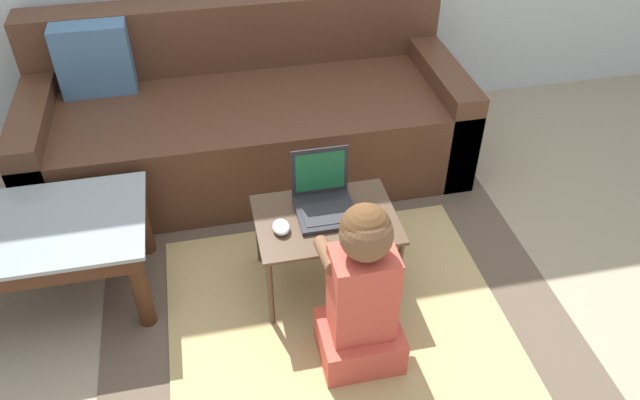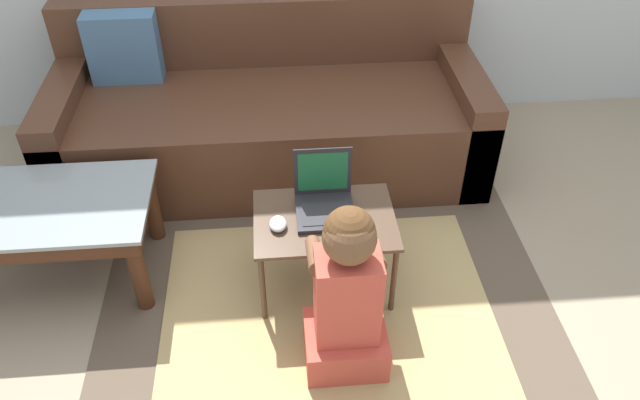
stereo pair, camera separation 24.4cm
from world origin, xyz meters
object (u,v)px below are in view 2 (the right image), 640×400
object	(u,v)px
laptop_desk	(325,226)
person_seated	(347,296)
coffee_table	(50,216)
laptop	(325,202)
couch	(267,113)
computer_mouse	(278,224)

from	to	relation	value
laptop_desk	person_seated	bearing A→B (deg)	-84.06
coffee_table	laptop	xyz separation A→B (m)	(1.15, -0.09, 0.07)
couch	person_seated	size ratio (longest dim) A/B	2.92
laptop_desk	couch	bearing A→B (deg)	102.53
couch	computer_mouse	size ratio (longest dim) A/B	23.31
coffee_table	computer_mouse	bearing A→B (deg)	-11.14
couch	coffee_table	xyz separation A→B (m)	(-0.92, -0.83, 0.05)
laptop_desk	person_seated	size ratio (longest dim) A/B	0.77
couch	person_seated	bearing A→B (deg)	-79.39
computer_mouse	laptop_desk	bearing A→B (deg)	10.52
couch	coffee_table	size ratio (longest dim) A/B	2.61
coffee_table	laptop	distance (m)	1.15
couch	laptop_desk	bearing A→B (deg)	-77.47
laptop_desk	laptop	world-z (taller)	laptop
laptop_desk	laptop	bearing A→B (deg)	85.04
laptop	laptop_desk	bearing A→B (deg)	-94.96
computer_mouse	person_seated	xyz separation A→B (m)	(0.23, -0.38, -0.04)
coffee_table	computer_mouse	xyz separation A→B (m)	(0.95, -0.19, 0.05)
person_seated	coffee_table	bearing A→B (deg)	154.58
laptop	couch	bearing A→B (deg)	103.57
computer_mouse	person_seated	distance (m)	0.44
laptop	computer_mouse	bearing A→B (deg)	-154.74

